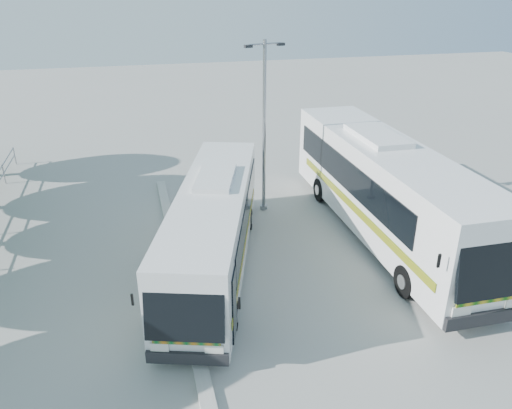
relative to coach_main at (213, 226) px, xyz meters
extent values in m
plane|color=#979792|center=(1.01, -1.35, -1.66)|extent=(100.00, 100.00, 0.00)
cube|color=#B2B2AD|center=(-1.29, 0.65, -1.59)|extent=(0.40, 16.00, 0.15)
cylinder|color=gray|center=(-8.99, 12.65, -1.16)|extent=(0.06, 0.06, 1.00)
cube|color=silver|center=(0.01, 0.03, 0.01)|extent=(5.35, 10.89, 2.72)
cube|color=black|center=(-1.61, -5.11, 0.35)|extent=(2.08, 1.01, 1.73)
cube|color=black|center=(-0.91, 0.88, 0.35)|extent=(2.62, 8.19, 0.98)
cube|color=black|center=(1.25, 0.20, 0.35)|extent=(2.62, 8.19, 0.98)
cube|color=#0D6125|center=(-1.16, 0.11, -0.50)|extent=(2.81, 8.86, 0.25)
cylinder|color=black|center=(-2.00, -2.99, -1.22)|extent=(0.52, 0.93, 0.89)
cylinder|color=black|center=(-0.07, -3.60, -1.22)|extent=(0.52, 0.93, 0.89)
cylinder|color=black|center=(-0.04, 3.22, -1.22)|extent=(0.52, 0.93, 0.89)
cylinder|color=black|center=(1.88, 2.62, -1.22)|extent=(0.52, 0.93, 0.89)
cube|color=white|center=(7.04, 0.93, 0.39)|extent=(2.89, 13.18, 3.34)
cube|color=black|center=(6.96, -5.68, 0.80)|extent=(2.53, 0.53, 2.13)
cube|color=black|center=(5.65, 1.60, 0.80)|extent=(0.17, 10.52, 1.21)
cube|color=black|center=(8.44, 1.57, 0.80)|extent=(0.17, 10.52, 1.21)
cube|color=#125B0D|center=(5.64, 0.61, -0.24)|extent=(0.16, 11.40, 0.31)
cylinder|color=black|center=(5.75, -3.33, -1.12)|extent=(0.34, 1.10, 1.10)
cylinder|color=black|center=(8.23, -3.36, -1.12)|extent=(0.34, 1.10, 1.10)
cylinder|color=black|center=(5.84, 4.67, -1.12)|extent=(0.34, 1.10, 1.10)
cylinder|color=black|center=(8.32, 4.64, -1.12)|extent=(0.34, 1.10, 1.10)
cylinder|color=gray|center=(3.01, 4.40, 2.03)|extent=(0.18, 0.18, 7.38)
cylinder|color=gray|center=(3.01, 4.40, 5.53)|extent=(1.45, 0.44, 0.07)
cube|color=black|center=(2.29, 4.21, 5.49)|extent=(0.35, 0.24, 0.11)
cube|color=black|center=(3.72, 4.58, 5.49)|extent=(0.35, 0.24, 0.11)
camera|label=1|loc=(-2.38, -15.48, 7.85)|focal=35.00mm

